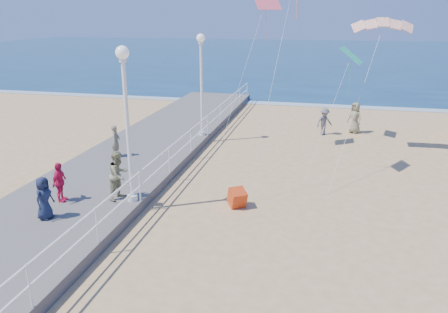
% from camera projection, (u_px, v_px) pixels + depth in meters
% --- Properties ---
extents(ground, '(160.00, 160.00, 0.00)m').
position_uv_depth(ground, '(284.00, 226.00, 14.39)').
color(ground, tan).
rests_on(ground, ground).
extents(ocean, '(160.00, 90.00, 0.05)m').
position_uv_depth(ocean, '(322.00, 55.00, 74.54)').
color(ocean, '#0D2E4F').
rests_on(ocean, ground).
extents(surf_line, '(160.00, 1.20, 0.04)m').
position_uv_depth(surf_line, '(311.00, 105.00, 33.35)').
color(surf_line, silver).
rests_on(surf_line, ground).
extents(boardwalk, '(5.00, 44.00, 0.40)m').
position_uv_depth(boardwalk, '(79.00, 200.00, 15.94)').
color(boardwalk, slate).
rests_on(boardwalk, ground).
extents(railing, '(0.05, 42.00, 0.55)m').
position_uv_depth(railing, '(139.00, 178.00, 15.09)').
color(railing, white).
rests_on(railing, boardwalk).
extents(lamp_post_mid, '(0.44, 0.44, 5.32)m').
position_uv_depth(lamp_post_mid, '(126.00, 109.00, 14.40)').
color(lamp_post_mid, white).
rests_on(lamp_post_mid, boardwalk).
extents(lamp_post_far, '(0.44, 0.44, 5.32)m').
position_uv_depth(lamp_post_far, '(201.00, 74.00, 22.73)').
color(lamp_post_far, white).
rests_on(lamp_post_far, boardwalk).
extents(spectator_1, '(0.86, 1.00, 1.77)m').
position_uv_depth(spectator_1, '(119.00, 175.00, 15.31)').
color(spectator_1, gray).
rests_on(spectator_1, boardwalk).
extents(spectator_3, '(0.42, 0.86, 1.42)m').
position_uv_depth(spectator_3, '(60.00, 182.00, 15.13)').
color(spectator_3, '#D91B4F').
rests_on(spectator_3, boardwalk).
extents(spectator_4, '(0.52, 0.73, 1.41)m').
position_uv_depth(spectator_4, '(44.00, 198.00, 13.84)').
color(spectator_4, '#1B223C').
rests_on(spectator_4, boardwalk).
extents(spectator_6, '(0.43, 0.59, 1.48)m').
position_uv_depth(spectator_6, '(116.00, 141.00, 19.94)').
color(spectator_6, '#7B7255').
rests_on(spectator_6, boardwalk).
extents(beach_walker_a, '(1.15, 1.06, 1.56)m').
position_uv_depth(beach_walker_a, '(324.00, 122.00, 25.04)').
color(beach_walker_a, '#5C5C62').
rests_on(beach_walker_a, ground).
extents(beach_walker_c, '(1.05, 1.01, 1.82)m').
position_uv_depth(beach_walker_c, '(355.00, 118.00, 25.39)').
color(beach_walker_c, '#7D7856').
rests_on(beach_walker_c, ground).
extents(box_kite, '(0.85, 0.89, 0.74)m').
position_uv_depth(box_kite, '(237.00, 199.00, 15.73)').
color(box_kite, red).
rests_on(box_kite, ground).
extents(kite_parafoil, '(2.78, 0.94, 0.65)m').
position_uv_depth(kite_parafoil, '(383.00, 22.00, 20.08)').
color(kite_parafoil, '#ED501B').
extents(kite_diamond_pink, '(1.51, 1.42, 0.88)m').
position_uv_depth(kite_diamond_pink, '(266.00, 0.00, 20.38)').
color(kite_diamond_pink, '#EB5665').
extents(kite_diamond_green, '(1.35, 1.57, 0.86)m').
position_uv_depth(kite_diamond_green, '(352.00, 55.00, 23.25)').
color(kite_diamond_green, '#29C38A').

